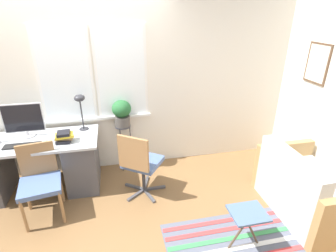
{
  "coord_description": "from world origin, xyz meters",
  "views": [
    {
      "loc": [
        0.44,
        -2.87,
        2.28
      ],
      "look_at": [
        1.09,
        0.18,
        0.87
      ],
      "focal_mm": 28.0,
      "sensor_mm": 36.0,
      "label": 1
    }
  ],
  "objects_px": {
    "mouse": "(47,142)",
    "folding_stool": "(248,216)",
    "book_stack": "(64,137)",
    "potted_plant": "(122,112)",
    "desk_chair_wooden": "(40,180)",
    "plant_stand": "(123,132)",
    "keyboard": "(22,146)",
    "monitor": "(24,120)",
    "couch_loveseat": "(307,191)",
    "office_chair_swivel": "(140,162)",
    "desk_lamp": "(80,102)"
  },
  "relations": [
    {
      "from": "monitor",
      "to": "book_stack",
      "type": "distance_m",
      "value": 0.59
    },
    {
      "from": "monitor",
      "to": "office_chair_swivel",
      "type": "xyz_separation_m",
      "value": [
        1.41,
        -0.54,
        -0.48
      ]
    },
    {
      "from": "desk_lamp",
      "to": "desk_chair_wooden",
      "type": "distance_m",
      "value": 1.08
    },
    {
      "from": "book_stack",
      "to": "folding_stool",
      "type": "distance_m",
      "value": 2.31
    },
    {
      "from": "mouse",
      "to": "couch_loveseat",
      "type": "relative_size",
      "value": 0.06
    },
    {
      "from": "mouse",
      "to": "book_stack",
      "type": "xyz_separation_m",
      "value": [
        0.21,
        -0.0,
        0.05
      ]
    },
    {
      "from": "folding_stool",
      "to": "plant_stand",
      "type": "bearing_deg",
      "value": 122.2
    },
    {
      "from": "book_stack",
      "to": "desk_chair_wooden",
      "type": "relative_size",
      "value": 0.27
    },
    {
      "from": "couch_loveseat",
      "to": "mouse",
      "type": "bearing_deg",
      "value": 71.8
    },
    {
      "from": "potted_plant",
      "to": "folding_stool",
      "type": "distance_m",
      "value": 2.14
    },
    {
      "from": "desk_chair_wooden",
      "to": "potted_plant",
      "type": "bearing_deg",
      "value": 28.56
    },
    {
      "from": "mouse",
      "to": "plant_stand",
      "type": "xyz_separation_m",
      "value": [
        0.95,
        0.42,
        -0.16
      ]
    },
    {
      "from": "mouse",
      "to": "book_stack",
      "type": "bearing_deg",
      "value": -0.67
    },
    {
      "from": "mouse",
      "to": "folding_stool",
      "type": "xyz_separation_m",
      "value": [
        2.05,
        -1.33,
        -0.37
      ]
    },
    {
      "from": "monitor",
      "to": "folding_stool",
      "type": "relative_size",
      "value": 1.06
    },
    {
      "from": "office_chair_swivel",
      "to": "potted_plant",
      "type": "xyz_separation_m",
      "value": [
        -0.16,
        0.69,
        0.44
      ]
    },
    {
      "from": "desk_lamp",
      "to": "desk_chair_wooden",
      "type": "height_order",
      "value": "desk_lamp"
    },
    {
      "from": "plant_stand",
      "to": "monitor",
      "type": "bearing_deg",
      "value": -173.17
    },
    {
      "from": "potted_plant",
      "to": "folding_stool",
      "type": "bearing_deg",
      "value": -57.8
    },
    {
      "from": "book_stack",
      "to": "desk_chair_wooden",
      "type": "bearing_deg",
      "value": -126.32
    },
    {
      "from": "mouse",
      "to": "office_chair_swivel",
      "type": "bearing_deg",
      "value": -13.51
    },
    {
      "from": "monitor",
      "to": "couch_loveseat",
      "type": "height_order",
      "value": "monitor"
    },
    {
      "from": "mouse",
      "to": "folding_stool",
      "type": "height_order",
      "value": "mouse"
    },
    {
      "from": "mouse",
      "to": "plant_stand",
      "type": "relative_size",
      "value": 0.1
    },
    {
      "from": "couch_loveseat",
      "to": "folding_stool",
      "type": "xyz_separation_m",
      "value": [
        -0.96,
        -0.34,
        0.12
      ]
    },
    {
      "from": "book_stack",
      "to": "plant_stand",
      "type": "height_order",
      "value": "book_stack"
    },
    {
      "from": "book_stack",
      "to": "office_chair_swivel",
      "type": "height_order",
      "value": "office_chair_swivel"
    },
    {
      "from": "couch_loveseat",
      "to": "potted_plant",
      "type": "height_order",
      "value": "potted_plant"
    },
    {
      "from": "keyboard",
      "to": "plant_stand",
      "type": "height_order",
      "value": "keyboard"
    },
    {
      "from": "couch_loveseat",
      "to": "folding_stool",
      "type": "height_order",
      "value": "couch_loveseat"
    },
    {
      "from": "keyboard",
      "to": "mouse",
      "type": "relative_size",
      "value": 5.78
    },
    {
      "from": "book_stack",
      "to": "potted_plant",
      "type": "xyz_separation_m",
      "value": [
        0.74,
        0.42,
        0.11
      ]
    },
    {
      "from": "desk_chair_wooden",
      "to": "plant_stand",
      "type": "height_order",
      "value": "desk_chair_wooden"
    },
    {
      "from": "monitor",
      "to": "plant_stand",
      "type": "height_order",
      "value": "monitor"
    },
    {
      "from": "desk_chair_wooden",
      "to": "plant_stand",
      "type": "bearing_deg",
      "value": 28.56
    },
    {
      "from": "book_stack",
      "to": "couch_loveseat",
      "type": "height_order",
      "value": "book_stack"
    },
    {
      "from": "couch_loveseat",
      "to": "office_chair_swivel",
      "type": "bearing_deg",
      "value": 69.16
    },
    {
      "from": "mouse",
      "to": "desk_chair_wooden",
      "type": "relative_size",
      "value": 0.08
    },
    {
      "from": "keyboard",
      "to": "potted_plant",
      "type": "xyz_separation_m",
      "value": [
        1.23,
        0.43,
        0.17
      ]
    },
    {
      "from": "keyboard",
      "to": "potted_plant",
      "type": "height_order",
      "value": "potted_plant"
    },
    {
      "from": "couch_loveseat",
      "to": "plant_stand",
      "type": "height_order",
      "value": "couch_loveseat"
    },
    {
      "from": "desk_chair_wooden",
      "to": "potted_plant",
      "type": "relative_size",
      "value": 2.28
    },
    {
      "from": "mouse",
      "to": "potted_plant",
      "type": "bearing_deg",
      "value": 23.93
    },
    {
      "from": "couch_loveseat",
      "to": "plant_stand",
      "type": "xyz_separation_m",
      "value": [
        -2.06,
        1.41,
        0.32
      ]
    },
    {
      "from": "monitor",
      "to": "plant_stand",
      "type": "bearing_deg",
      "value": 6.83
    },
    {
      "from": "mouse",
      "to": "book_stack",
      "type": "height_order",
      "value": "book_stack"
    },
    {
      "from": "desk_lamp",
      "to": "potted_plant",
      "type": "xyz_separation_m",
      "value": [
        0.53,
        0.08,
        -0.22
      ]
    },
    {
      "from": "mouse",
      "to": "monitor",
      "type": "bearing_deg",
      "value": 136.84
    },
    {
      "from": "book_stack",
      "to": "couch_loveseat",
      "type": "relative_size",
      "value": 0.19
    },
    {
      "from": "office_chair_swivel",
      "to": "book_stack",
      "type": "bearing_deg",
      "value": 18.87
    }
  ]
}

